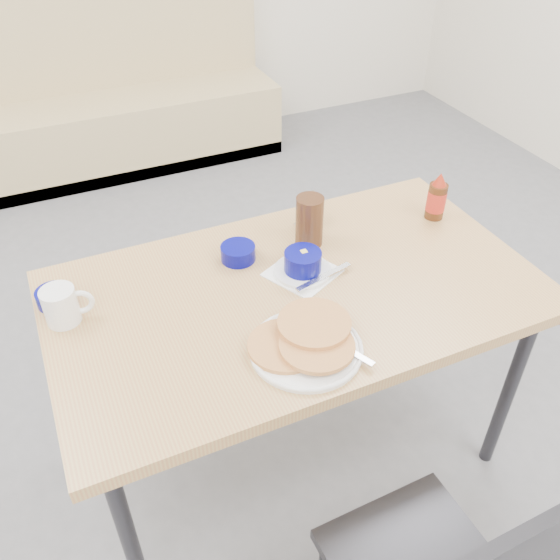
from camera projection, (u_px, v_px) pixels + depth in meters
name	position (u px, v px, depth m)	size (l,w,h in m)	color
ground	(325.00, 505.00, 2.00)	(6.00, 6.00, 0.00)	slate
booth_bench	(124.00, 108.00, 3.76)	(1.90, 0.56, 1.22)	tan
dining_table	(296.00, 304.00, 1.74)	(1.40, 0.80, 0.76)	tan
pancake_plate	(306.00, 343.00, 1.50)	(0.29, 0.29, 0.05)	white
coffee_mug	(62.00, 305.00, 1.56)	(0.13, 0.09, 0.10)	white
grits_setting	(303.00, 265.00, 1.73)	(0.26, 0.24, 0.08)	white
creamer_bowl	(54.00, 297.00, 1.64)	(0.10, 0.10, 0.04)	#04066A
butter_bowl	(238.00, 253.00, 1.79)	(0.11, 0.11, 0.05)	#04066A
amber_tumbler	(309.00, 221.00, 1.83)	(0.09, 0.09, 0.16)	#3E2313
condiment_caddy	(308.00, 214.00, 1.94)	(0.10, 0.07, 0.10)	silver
syrup_bottle	(437.00, 199.00, 1.95)	(0.06, 0.06, 0.16)	#47230F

